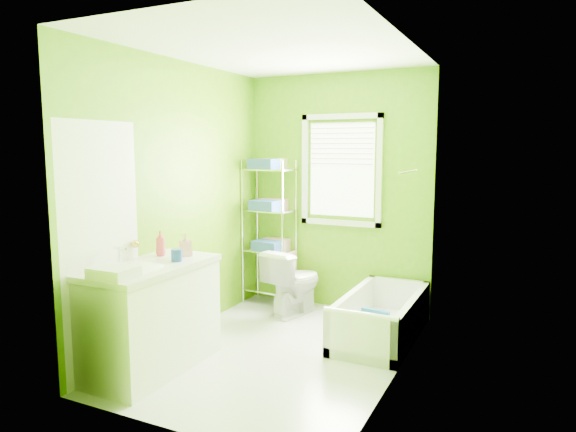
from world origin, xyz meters
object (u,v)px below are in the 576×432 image
at_px(bathtub, 380,324).
at_px(toilet, 294,281).
at_px(vanity, 151,314).
at_px(wire_shelf_unit, 271,216).

distance_m(bathtub, toilet, 1.13).
height_order(vanity, wire_shelf_unit, wire_shelf_unit).
bearing_deg(toilet, bathtub, 176.79).
relative_size(toilet, wire_shelf_unit, 0.43).
bearing_deg(wire_shelf_unit, toilet, -32.35).
bearing_deg(vanity, bathtub, 44.09).
bearing_deg(toilet, vanity, 90.47).
xyz_separation_m(bathtub, toilet, (-1.05, 0.33, 0.21)).
distance_m(bathtub, vanity, 2.10).
distance_m(vanity, wire_shelf_unit, 2.12).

